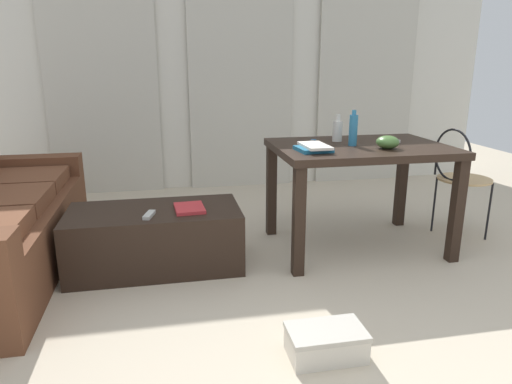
% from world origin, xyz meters
% --- Properties ---
extents(ground_plane, '(8.45, 8.45, 0.00)m').
position_xyz_m(ground_plane, '(0.00, 1.36, 0.00)').
color(ground_plane, beige).
extents(wall_back, '(5.42, 0.10, 2.68)m').
position_xyz_m(wall_back, '(0.00, 3.52, 1.34)').
color(wall_back, silver).
rests_on(wall_back, ground).
extents(curtains, '(3.86, 0.03, 2.25)m').
position_xyz_m(curtains, '(0.00, 3.43, 1.13)').
color(curtains, beige).
rests_on(curtains, ground).
extents(coffee_table, '(1.09, 0.55, 0.39)m').
position_xyz_m(coffee_table, '(-0.90, 1.48, 0.20)').
color(coffee_table, black).
rests_on(coffee_table, ground).
extents(craft_table, '(1.18, 0.84, 0.75)m').
position_xyz_m(craft_table, '(0.52, 1.55, 0.64)').
color(craft_table, black).
rests_on(craft_table, ground).
extents(wire_chair, '(0.39, 0.40, 0.84)m').
position_xyz_m(wire_chair, '(1.33, 1.60, 0.52)').
color(wire_chair, tan).
rests_on(wire_chair, ground).
extents(bottle_near, '(0.06, 0.06, 0.24)m').
position_xyz_m(bottle_near, '(0.45, 1.54, 0.86)').
color(bottle_near, teal).
rests_on(bottle_near, craft_table).
extents(bottle_far, '(0.07, 0.07, 0.19)m').
position_xyz_m(bottle_far, '(0.41, 1.73, 0.83)').
color(bottle_far, beige).
rests_on(bottle_far, craft_table).
extents(bowl, '(0.15, 0.15, 0.09)m').
position_xyz_m(bowl, '(0.63, 1.39, 0.79)').
color(bowl, '#477033').
rests_on(bowl, craft_table).
extents(book_stack, '(0.22, 0.28, 0.04)m').
position_xyz_m(book_stack, '(0.13, 1.40, 0.77)').
color(book_stack, '#1E668C').
rests_on(book_stack, craft_table).
extents(tv_remote_on_table, '(0.11, 0.16, 0.02)m').
position_xyz_m(tv_remote_on_table, '(0.78, 1.64, 0.76)').
color(tv_remote_on_table, '#B7B7B2').
rests_on(tv_remote_on_table, craft_table).
extents(scissors, '(0.08, 0.10, 0.00)m').
position_xyz_m(scissors, '(0.25, 1.79, 0.75)').
color(scissors, '#9EA0A5').
rests_on(scissors, craft_table).
extents(tv_remote_primary, '(0.08, 0.15, 0.02)m').
position_xyz_m(tv_remote_primary, '(-0.92, 1.35, 0.40)').
color(tv_remote_primary, '#B7B7B2').
rests_on(tv_remote_primary, coffee_table).
extents(magazine, '(0.20, 0.24, 0.02)m').
position_xyz_m(magazine, '(-0.67, 1.43, 0.40)').
color(magazine, red).
rests_on(magazine, coffee_table).
extents(shoebox, '(0.35, 0.22, 0.14)m').
position_xyz_m(shoebox, '(-0.13, 0.34, 0.07)').
color(shoebox, beige).
rests_on(shoebox, ground).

